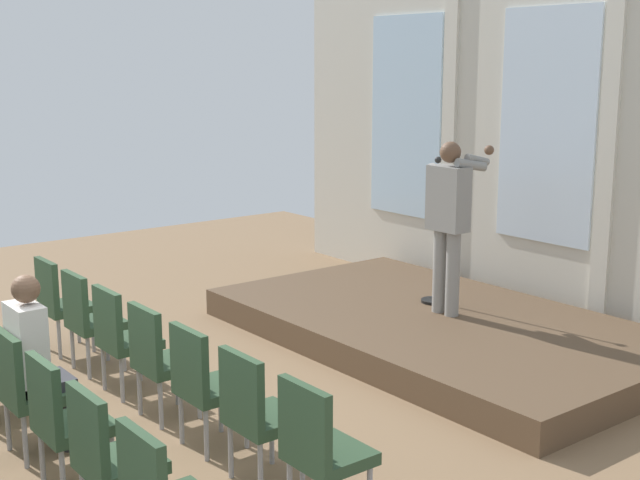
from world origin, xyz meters
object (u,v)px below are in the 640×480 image
(chair_r0_c0, at_px, (59,299))
(chair_r0_c2, at_px, (121,334))
(chair_r0_c6, at_px, (319,444))
(chair_r1_c5, at_px, (107,452))
(chair_r0_c3, at_px, (159,355))
(speaker, at_px, (449,215))
(chair_r0_c5, at_px, (256,409))
(mic_stand, at_px, (435,271))
(chair_r0_c4, at_px, (203,380))
(audience_r1_c3, at_px, (35,355))
(chair_r1_c4, at_px, (63,416))
(chair_r0_c1, at_px, (88,315))
(chair_r1_c3, at_px, (26,385))

(chair_r0_c0, relative_size, chair_r0_c2, 1.00)
(chair_r0_c6, bearing_deg, chair_r1_c5, -122.99)
(chair_r0_c3, bearing_deg, speaker, 89.99)
(chair_r0_c2, relative_size, chair_r0_c5, 1.00)
(mic_stand, xyz_separation_m, chair_r0_c2, (-0.32, -3.44, -0.08))
(speaker, relative_size, chair_r0_c3, 1.86)
(chair_r1_c5, bearing_deg, mic_stand, 111.04)
(chair_r0_c4, height_order, audience_r1_c3, audience_r1_c3)
(chair_r0_c5, height_order, chair_r1_c4, same)
(chair_r1_c5, bearing_deg, chair_r1_c4, 180.00)
(chair_r0_c1, height_order, audience_r1_c3, audience_r1_c3)
(chair_r0_c6, height_order, chair_r1_c4, same)
(chair_r0_c2, bearing_deg, chair_r0_c1, 180.00)
(chair_r0_c4, distance_m, chair_r1_c3, 1.25)
(chair_r0_c3, bearing_deg, chair_r0_c0, 180.00)
(chair_r0_c0, bearing_deg, chair_r0_c4, 0.00)
(mic_stand, relative_size, chair_r1_c5, 1.65)
(chair_r0_c0, bearing_deg, chair_r0_c6, 0.00)
(chair_r0_c1, relative_size, audience_r1_c3, 0.70)
(speaker, distance_m, audience_r1_c3, 4.25)
(chair_r0_c5, relative_size, chair_r1_c5, 1.00)
(chair_r0_c5, bearing_deg, chair_r1_c4, -122.99)
(chair_r1_c4, bearing_deg, chair_r0_c5, 57.01)
(mic_stand, xyz_separation_m, chair_r0_c3, (0.36, -3.44, -0.08))
(speaker, bearing_deg, audience_r1_c3, -90.01)
(chair_r0_c0, bearing_deg, mic_stand, 63.87)
(chair_r0_c0, bearing_deg, chair_r0_c3, 0.00)
(chair_r0_c1, height_order, chair_r0_c3, same)
(chair_r0_c3, xyz_separation_m, chair_r1_c5, (1.37, -1.05, 0.00))
(chair_r0_c0, height_order, chair_r0_c6, same)
(chair_r1_c3, distance_m, chair_r1_c4, 0.68)
(chair_r0_c1, bearing_deg, mic_stand, 73.72)
(mic_stand, xyz_separation_m, chair_r0_c4, (1.04, -3.44, -0.08))
(chair_r0_c2, bearing_deg, chair_r1_c3, -57.01)
(mic_stand, relative_size, chair_r0_c5, 1.65)
(chair_r0_c0, xyz_separation_m, chair_r0_c1, (0.68, 0.00, 0.00))
(chair_r0_c4, bearing_deg, chair_r0_c6, 0.00)
(chair_r0_c2, height_order, chair_r0_c6, same)
(chair_r0_c2, xyz_separation_m, chair_r1_c4, (1.37, -1.05, 0.00))
(chair_r1_c4, relative_size, chair_r1_c5, 1.00)
(chair_r0_c6, bearing_deg, chair_r0_c2, 180.00)
(chair_r0_c6, height_order, chair_r1_c5, same)
(chair_r0_c3, height_order, chair_r0_c4, same)
(chair_r0_c3, xyz_separation_m, chair_r0_c5, (1.37, 0.00, 0.00))
(audience_r1_c3, distance_m, chair_r1_c4, 0.72)
(chair_r0_c2, distance_m, chair_r0_c6, 2.73)
(audience_r1_c3, bearing_deg, chair_r1_c5, -3.37)
(chair_r0_c2, distance_m, audience_r1_c3, 1.20)
(chair_r0_c6, xyz_separation_m, chair_r1_c4, (-1.37, -1.05, 0.00))
(speaker, relative_size, chair_r0_c0, 1.86)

